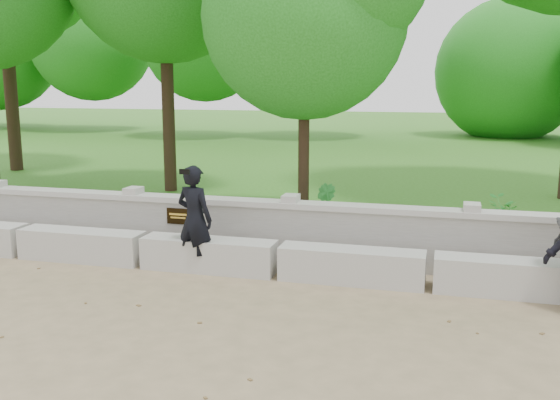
{
  "coord_description": "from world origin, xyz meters",
  "views": [
    {
      "loc": [
        4.14,
        -5.94,
        2.58
      ],
      "look_at": [
        2.02,
        1.95,
        1.04
      ],
      "focal_mm": 40.0,
      "sensor_mm": 36.0,
      "label": 1
    }
  ],
  "objects": [
    {
      "name": "parapet_wall",
      "position": [
        0.0,
        2.6,
        0.46
      ],
      "size": [
        12.5,
        0.35,
        0.9
      ],
      "color": "#ADABA3",
      "rests_on": "ground"
    },
    {
      "name": "lawn",
      "position": [
        0.0,
        14.0,
        0.12
      ],
      "size": [
        40.0,
        22.0,
        0.25
      ],
      "primitive_type": "cube",
      "color": "#306417",
      "rests_on": "ground"
    },
    {
      "name": "shrub_b",
      "position": [
        2.24,
        4.08,
        0.59
      ],
      "size": [
        0.48,
        0.47,
        0.68
      ],
      "primitive_type": "imported",
      "rotation": [
        0.0,
        0.0,
        2.45
      ],
      "color": "green",
      "rests_on": "lawn"
    },
    {
      "name": "man_main",
      "position": [
        0.84,
        1.8,
        0.75
      ],
      "size": [
        0.62,
        0.57,
        1.49
      ],
      "color": "black",
      "rests_on": "ground"
    },
    {
      "name": "concrete_bench",
      "position": [
        0.0,
        1.9,
        0.22
      ],
      "size": [
        11.9,
        0.45,
        0.45
      ],
      "color": "#B8B5AE",
      "rests_on": "ground"
    },
    {
      "name": "shrub_c",
      "position": [
        5.08,
        4.68,
        0.51
      ],
      "size": [
        0.56,
        0.51,
        0.53
      ],
      "primitive_type": "imported",
      "rotation": [
        0.0,
        0.0,
        3.38
      ],
      "color": "green",
      "rests_on": "lawn"
    },
    {
      "name": "shrub_a",
      "position": [
        -3.15,
        3.3,
        0.53
      ],
      "size": [
        0.34,
        0.35,
        0.55
      ],
      "primitive_type": "imported",
      "rotation": [
        0.0,
        0.0,
        0.83
      ],
      "color": "green",
      "rests_on": "lawn"
    },
    {
      "name": "ground",
      "position": [
        0.0,
        0.0,
        0.0
      ],
      "size": [
        80.0,
        80.0,
        0.0
      ],
      "primitive_type": "plane",
      "color": "#957F5B",
      "rests_on": "ground"
    },
    {
      "name": "tree_near_right",
      "position": [
        1.85,
        4.1,
        3.88
      ],
      "size": [
        3.3,
        3.3,
        5.28
      ],
      "color": "#382619",
      "rests_on": "lawn"
    }
  ]
}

